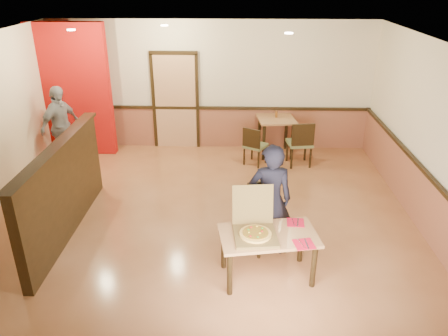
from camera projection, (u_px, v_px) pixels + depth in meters
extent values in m
plane|color=#BF784A|center=(199.00, 226.00, 6.94)|extent=(7.00, 7.00, 0.00)
plane|color=black|center=(195.00, 46.00, 5.78)|extent=(7.00, 7.00, 0.00)
plane|color=beige|center=(212.00, 86.00, 9.54)|extent=(7.00, 0.00, 7.00)
plane|color=beige|center=(440.00, 147.00, 6.25)|extent=(0.00, 7.00, 7.00)
cube|color=#95553B|center=(212.00, 128.00, 9.91)|extent=(7.00, 0.04, 0.90)
cube|color=black|center=(212.00, 108.00, 9.70)|extent=(7.00, 0.06, 0.06)
cube|color=#95553B|center=(426.00, 205.00, 6.65)|extent=(0.04, 7.00, 0.90)
cube|color=black|center=(430.00, 178.00, 6.45)|extent=(0.06, 7.00, 0.06)
cube|color=tan|center=(176.00, 102.00, 9.68)|extent=(0.90, 0.06, 2.10)
cube|color=black|center=(64.00, 191.00, 6.53)|extent=(0.14, 3.00, 1.40)
cube|color=black|center=(56.00, 147.00, 6.23)|extent=(0.20, 3.10, 0.05)
cube|color=#B1100C|center=(73.00, 91.00, 9.18)|extent=(1.60, 0.20, 2.78)
cylinder|color=beige|center=(71.00, 30.00, 7.49)|extent=(0.14, 0.14, 0.02)
cylinder|color=beige|center=(164.00, 25.00, 8.09)|extent=(0.14, 0.14, 0.02)
cylinder|color=beige|center=(289.00, 33.00, 7.11)|extent=(0.14, 0.14, 0.02)
cube|color=#B27B4B|center=(268.00, 235.00, 5.55)|extent=(1.34, 0.91, 0.04)
cylinder|color=black|center=(230.00, 274.00, 5.37)|extent=(0.07, 0.07, 0.62)
cylinder|color=black|center=(224.00, 248.00, 5.87)|extent=(0.07, 0.07, 0.62)
cylinder|color=black|center=(314.00, 266.00, 5.51)|extent=(0.07, 0.07, 0.62)
cylinder|color=black|center=(301.00, 242.00, 6.00)|extent=(0.07, 0.07, 0.62)
cube|color=olive|center=(268.00, 219.00, 6.22)|extent=(0.62, 0.62, 0.06)
cube|color=black|center=(262.00, 195.00, 6.30)|extent=(0.45, 0.19, 0.46)
cylinder|color=black|center=(259.00, 245.00, 6.11)|extent=(0.05, 0.05, 0.42)
cylinder|color=black|center=(249.00, 230.00, 6.45)|extent=(0.05, 0.05, 0.42)
cylinder|color=black|center=(285.00, 240.00, 6.22)|extent=(0.05, 0.05, 0.42)
cylinder|color=black|center=(274.00, 226.00, 6.56)|extent=(0.05, 0.05, 0.42)
cube|color=olive|center=(255.00, 146.00, 9.02)|extent=(0.56, 0.56, 0.05)
cube|color=black|center=(251.00, 138.00, 8.78)|extent=(0.36, 0.23, 0.39)
cylinder|color=black|center=(266.00, 155.00, 9.16)|extent=(0.04, 0.04, 0.35)
cylinder|color=black|center=(259.00, 160.00, 8.90)|extent=(0.04, 0.04, 0.35)
cylinder|color=black|center=(252.00, 152.00, 9.32)|extent=(0.04, 0.04, 0.35)
cylinder|color=black|center=(244.00, 157.00, 9.06)|extent=(0.04, 0.04, 0.35)
cube|color=olive|center=(299.00, 143.00, 8.96)|extent=(0.54, 0.54, 0.06)
cube|color=black|center=(303.00, 135.00, 8.66)|extent=(0.46, 0.10, 0.45)
cylinder|color=black|center=(305.00, 151.00, 9.27)|extent=(0.05, 0.05, 0.41)
cylinder|color=black|center=(310.00, 158.00, 8.91)|extent=(0.05, 0.05, 0.41)
cylinder|color=black|center=(287.00, 152.00, 9.23)|extent=(0.05, 0.05, 0.41)
cylinder|color=black|center=(292.00, 159.00, 8.88)|extent=(0.05, 0.05, 0.41)
cube|color=#B27B4B|center=(276.00, 119.00, 9.34)|extent=(0.86, 0.86, 0.04)
cylinder|color=black|center=(264.00, 143.00, 9.21)|extent=(0.07, 0.07, 0.79)
cylinder|color=black|center=(259.00, 133.00, 9.76)|extent=(0.07, 0.07, 0.79)
cylinder|color=black|center=(292.00, 142.00, 9.26)|extent=(0.07, 0.07, 0.79)
cylinder|color=black|center=(286.00, 132.00, 9.81)|extent=(0.07, 0.07, 0.79)
imported|color=black|center=(270.00, 200.00, 6.01)|extent=(0.63, 0.44, 1.66)
imported|color=gray|center=(61.00, 126.00, 8.83)|extent=(0.77, 1.05, 1.66)
cube|color=brown|center=(255.00, 236.00, 5.47)|extent=(0.58, 0.58, 0.04)
cube|color=brown|center=(253.00, 204.00, 5.63)|extent=(0.54, 0.15, 0.52)
cylinder|color=#E5B753|center=(255.00, 234.00, 5.45)|extent=(0.50, 0.50, 0.03)
cube|color=red|center=(304.00, 244.00, 5.34)|extent=(0.28, 0.28, 0.01)
cylinder|color=silver|center=(302.00, 244.00, 5.33)|extent=(0.05, 0.20, 0.01)
cube|color=silver|center=(306.00, 244.00, 5.33)|extent=(0.06, 0.22, 0.00)
cube|color=red|center=(295.00, 222.00, 5.79)|extent=(0.24, 0.24, 0.01)
cylinder|color=silver|center=(293.00, 222.00, 5.79)|extent=(0.02, 0.19, 0.01)
cube|color=silver|center=(298.00, 222.00, 5.79)|extent=(0.03, 0.21, 0.00)
cylinder|color=brown|center=(276.00, 114.00, 9.36)|extent=(0.05, 0.05, 0.13)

